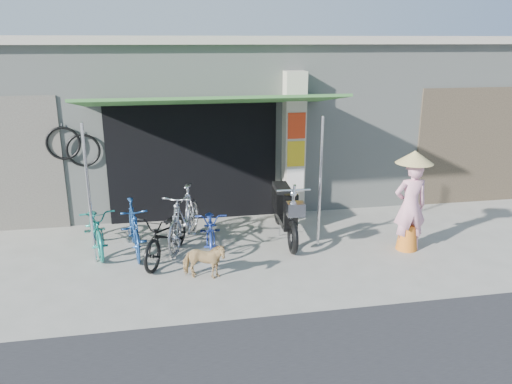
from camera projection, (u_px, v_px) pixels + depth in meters
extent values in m
plane|color=#9C988D|center=(279.00, 267.00, 8.23)|extent=(80.00, 80.00, 0.00)
cube|color=#9CA29A|center=(234.00, 116.00, 12.51)|extent=(12.00, 5.00, 3.50)
cube|color=beige|center=(233.00, 40.00, 11.98)|extent=(12.30, 5.30, 0.16)
cube|color=black|center=(193.00, 160.00, 10.08)|extent=(3.40, 0.06, 2.50)
cube|color=black|center=(194.00, 193.00, 10.29)|extent=(3.06, 0.04, 1.10)
torus|color=black|center=(83.00, 150.00, 9.59)|extent=(0.65, 0.05, 0.65)
cylinder|color=silver|center=(82.00, 134.00, 9.51)|extent=(0.02, 0.02, 0.12)
torus|color=black|center=(63.00, 143.00, 9.48)|extent=(0.65, 0.05, 0.65)
cylinder|color=silver|center=(62.00, 126.00, 9.41)|extent=(0.02, 0.02, 0.12)
cube|color=beige|center=(293.00, 146.00, 10.24)|extent=(0.42, 0.42, 3.00)
cube|color=red|center=(297.00, 126.00, 9.90)|extent=(0.36, 0.02, 0.52)
cube|color=gold|center=(296.00, 154.00, 10.07)|extent=(0.36, 0.02, 0.52)
cube|color=silver|center=(295.00, 180.00, 10.23)|extent=(0.36, 0.02, 0.50)
cube|color=#377032|center=(211.00, 100.00, 8.88)|extent=(4.60, 1.88, 0.35)
cylinder|color=silver|center=(89.00, 195.00, 8.07)|extent=(0.05, 0.05, 2.36)
cylinder|color=silver|center=(320.00, 183.00, 8.74)|extent=(0.05, 0.05, 2.36)
cube|color=brown|center=(471.00, 146.00, 11.15)|extent=(2.60, 0.06, 2.60)
imported|color=#1B7D6E|center=(96.00, 227.00, 8.76)|extent=(0.94, 1.72, 0.86)
imported|color=navy|center=(134.00, 228.00, 8.64)|extent=(0.66, 1.59, 0.93)
imported|color=black|center=(167.00, 235.00, 8.40)|extent=(1.20, 1.74, 0.87)
imported|color=#A7A8AC|center=(184.00, 217.00, 8.96)|extent=(1.08, 1.85, 1.07)
imported|color=#223B9C|center=(211.00, 228.00, 8.81)|extent=(0.64, 1.53, 0.79)
imported|color=tan|center=(204.00, 261.00, 7.74)|extent=(0.76, 0.48, 0.59)
torus|color=black|center=(293.00, 238.00, 8.65)|extent=(0.13, 0.60, 0.60)
torus|color=black|center=(278.00, 210.00, 10.04)|extent=(0.13, 0.60, 0.60)
cube|color=black|center=(285.00, 219.00, 9.32)|extent=(0.30, 1.08, 0.11)
cube|color=black|center=(282.00, 200.00, 9.62)|extent=(0.33, 0.63, 0.38)
cube|color=black|center=(282.00, 188.00, 9.55)|extent=(0.30, 0.63, 0.10)
cube|color=black|center=(291.00, 212.00, 8.75)|extent=(0.25, 0.13, 0.63)
cylinder|color=silver|center=(294.00, 190.00, 8.44)|extent=(0.59, 0.07, 0.04)
cube|color=silver|center=(296.00, 209.00, 8.32)|extent=(0.30, 0.24, 0.23)
imported|color=pink|center=(410.00, 206.00, 8.69)|extent=(0.61, 0.41, 1.62)
cone|color=orange|center=(407.00, 237.00, 8.86)|extent=(0.38, 0.38, 0.46)
cone|color=#D0B970|center=(415.00, 157.00, 8.43)|extent=(0.64, 0.64, 0.22)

